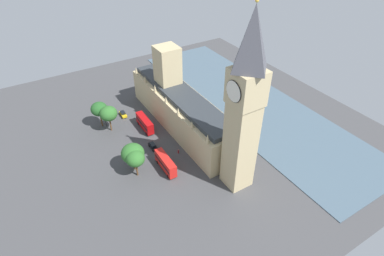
# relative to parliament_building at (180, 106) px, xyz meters

# --- Properties ---
(ground_plane) EXTENTS (132.36, 132.36, 0.00)m
(ground_plane) POSITION_rel_parliament_building_xyz_m (1.99, 1.47, -7.65)
(ground_plane) COLOR #424244
(river_thames) EXTENTS (35.81, 119.12, 0.25)m
(river_thames) POSITION_rel_parliament_building_xyz_m (-31.29, 1.47, -7.52)
(river_thames) COLOR #475B6B
(river_thames) RESTS_ON ground
(parliament_building) EXTENTS (13.65, 56.73, 27.24)m
(parliament_building) POSITION_rel_parliament_building_xyz_m (0.00, 0.00, 0.00)
(parliament_building) COLOR tan
(parliament_building) RESTS_ON ground
(clock_tower) EXTENTS (7.98, 7.98, 52.60)m
(clock_tower) POSITION_rel_parliament_building_xyz_m (0.79, 34.70, 19.54)
(clock_tower) COLOR tan
(clock_tower) RESTS_ON ground
(car_yellow_cab_trailing) EXTENTS (2.06, 4.52, 1.74)m
(car_yellow_cab_trailing) POSITION_rel_parliament_building_xyz_m (16.67, -16.06, -6.76)
(car_yellow_cab_trailing) COLOR gold
(car_yellow_cab_trailing) RESTS_ON ground
(double_decker_bus_kerbside) EXTENTS (2.74, 10.53, 4.75)m
(double_decker_bus_kerbside) POSITION_rel_parliament_building_xyz_m (12.84, -3.81, -5.01)
(double_decker_bus_kerbside) COLOR #B20C0F
(double_decker_bus_kerbside) RESTS_ON ground
(car_black_opposite_hall) EXTENTS (1.85, 4.68, 1.74)m
(car_black_opposite_hall) POSITION_rel_parliament_building_xyz_m (15.21, 7.67, -6.76)
(car_black_opposite_hall) COLOR black
(car_black_opposite_hall) RESTS_ON ground
(double_decker_bus_midblock) EXTENTS (2.78, 10.54, 4.75)m
(double_decker_bus_midblock) POSITION_rel_parliament_building_xyz_m (16.23, 19.08, -5.01)
(double_decker_bus_midblock) COLOR red
(double_decker_bus_midblock) RESTS_ON ground
(pedestrian_leading) EXTENTS (0.56, 0.65, 1.63)m
(pedestrian_leading) POSITION_rel_parliament_building_xyz_m (9.97, -10.35, -6.92)
(pedestrian_leading) COLOR black
(pedestrian_leading) RESTS_ON ground
(pedestrian_near_tower) EXTENTS (0.55, 0.64, 1.58)m
(pedestrian_near_tower) POSITION_rel_parliament_building_xyz_m (9.11, 14.39, -6.94)
(pedestrian_near_tower) COLOR maroon
(pedestrian_near_tower) RESTS_ON ground
(plane_tree_corner) EXTENTS (6.24, 6.24, 9.95)m
(plane_tree_corner) POSITION_rel_parliament_building_xyz_m (23.79, -9.54, -0.38)
(plane_tree_corner) COLOR brown
(plane_tree_corner) RESTS_ON ground
(plane_tree_under_trees) EXTENTS (5.63, 5.63, 9.14)m
(plane_tree_under_trees) POSITION_rel_parliament_building_xyz_m (24.87, 16.78, -0.95)
(plane_tree_under_trees) COLOR brown
(plane_tree_under_trees) RESTS_ON ground
(plane_tree_by_river_gate) EXTENTS (5.99, 5.99, 9.97)m
(plane_tree_by_river_gate) POSITION_rel_parliament_building_xyz_m (25.72, -13.94, -0.26)
(plane_tree_by_river_gate) COLOR brown
(plane_tree_by_river_gate) RESTS_ON ground
(plane_tree_far_end) EXTENTS (7.09, 7.09, 9.48)m
(plane_tree_far_end) POSITION_rel_parliament_building_xyz_m (24.52, 13.89, -1.20)
(plane_tree_far_end) COLOR brown
(plane_tree_far_end) RESTS_ON ground
(street_lamp_slot_10) EXTENTS (0.56, 0.56, 6.14)m
(street_lamp_slot_10) POSITION_rel_parliament_building_xyz_m (24.59, -12.85, -3.35)
(street_lamp_slot_10) COLOR black
(street_lamp_slot_10) RESTS_ON ground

